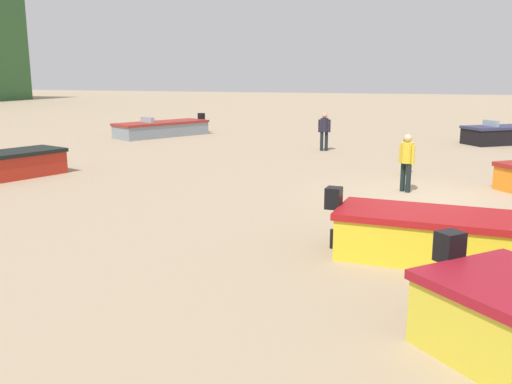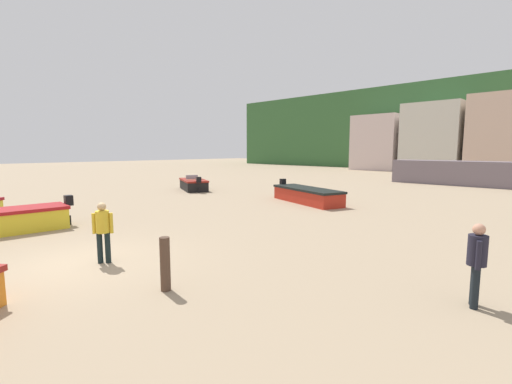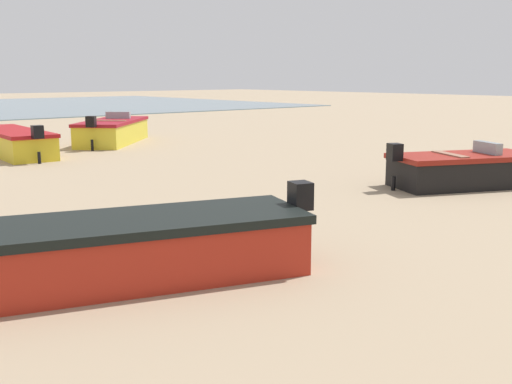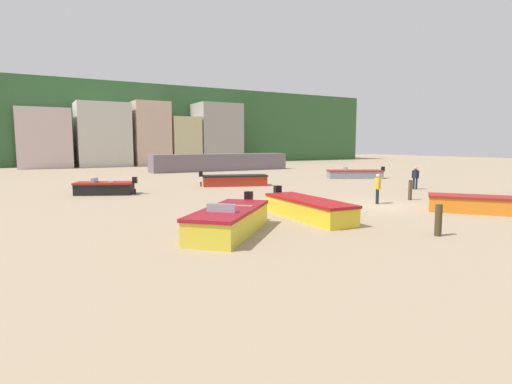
{
  "view_description": "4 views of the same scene",
  "coord_description": "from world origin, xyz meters",
  "px_view_note": "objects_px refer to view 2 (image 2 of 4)",
  "views": [
    {
      "loc": [
        -15.43,
        -0.3,
        3.26
      ],
      "look_at": [
        -4.26,
        3.35,
        0.75
      ],
      "focal_mm": 38.89,
      "sensor_mm": 36.0,
      "label": 1
    },
    {
      "loc": [
        9.55,
        -3.18,
        2.99
      ],
      "look_at": [
        -2.37,
        9.08,
        0.91
      ],
      "focal_mm": 24.51,
      "sensor_mm": 36.0,
      "label": 2
    },
    {
      "loc": [
        1.51,
        19.72,
        2.65
      ],
      "look_at": [
        -5.36,
        11.73,
        0.61
      ],
      "focal_mm": 42.06,
      "sensor_mm": 36.0,
      "label": 3
    },
    {
      "loc": [
        -16.19,
        -15.55,
        3.24
      ],
      "look_at": [
        -4.63,
        4.92,
        0.47
      ],
      "focal_mm": 28.82,
      "sensor_mm": 36.0,
      "label": 4
    }
  ],
  "objects_px": {
    "boat_black_1": "(194,184)",
    "boat_red_2": "(307,195)",
    "beach_walker_foreground": "(477,258)",
    "beach_walker_distant": "(103,228)",
    "mooring_post_near_water": "(165,264)"
  },
  "relations": [
    {
      "from": "boat_black_1",
      "to": "boat_red_2",
      "type": "xyz_separation_m",
      "value": [
        9.72,
        0.79,
        0.01
      ]
    },
    {
      "from": "boat_red_2",
      "to": "beach_walker_foreground",
      "type": "bearing_deg",
      "value": 68.54
    },
    {
      "from": "beach_walker_foreground",
      "to": "beach_walker_distant",
      "type": "height_order",
      "value": "same"
    },
    {
      "from": "boat_black_1",
      "to": "mooring_post_near_water",
      "type": "distance_m",
      "value": 18.85
    },
    {
      "from": "boat_black_1",
      "to": "beach_walker_foreground",
      "type": "bearing_deg",
      "value": -86.63
    },
    {
      "from": "boat_black_1",
      "to": "boat_red_2",
      "type": "bearing_deg",
      "value": -60.56
    },
    {
      "from": "boat_black_1",
      "to": "beach_walker_foreground",
      "type": "distance_m",
      "value": 21.34
    },
    {
      "from": "beach_walker_foreground",
      "to": "mooring_post_near_water",
      "type": "bearing_deg",
      "value": -69.96
    },
    {
      "from": "mooring_post_near_water",
      "to": "beach_walker_foreground",
      "type": "height_order",
      "value": "beach_walker_foreground"
    },
    {
      "from": "mooring_post_near_water",
      "to": "beach_walker_foreground",
      "type": "xyz_separation_m",
      "value": [
        4.91,
        3.69,
        0.37
      ]
    },
    {
      "from": "mooring_post_near_water",
      "to": "beach_walker_foreground",
      "type": "distance_m",
      "value": 6.15
    },
    {
      "from": "boat_black_1",
      "to": "beach_walker_foreground",
      "type": "relative_size",
      "value": 2.41
    },
    {
      "from": "boat_red_2",
      "to": "beach_walker_foreground",
      "type": "distance_m",
      "value": 13.29
    },
    {
      "from": "mooring_post_near_water",
      "to": "boat_black_1",
      "type": "bearing_deg",
      "value": 142.51
    },
    {
      "from": "mooring_post_near_water",
      "to": "beach_walker_distant",
      "type": "relative_size",
      "value": 0.72
    }
  ]
}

